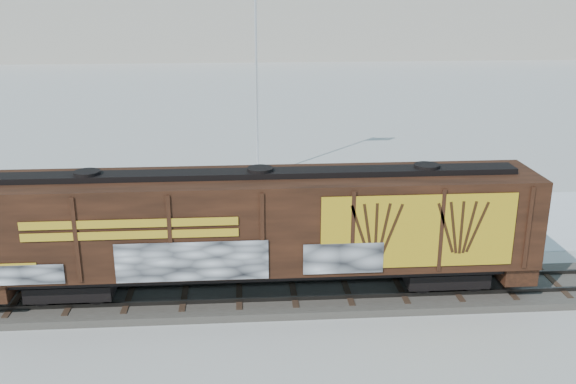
{
  "coord_description": "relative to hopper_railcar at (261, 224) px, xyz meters",
  "views": [
    {
      "loc": [
        -1.76,
        -21.39,
        11.13
      ],
      "look_at": [
        0.02,
        3.0,
        3.17
      ],
      "focal_mm": 40.0,
      "sensor_mm": 36.0,
      "label": 1
    }
  ],
  "objects": [
    {
      "name": "parking_strip",
      "position": [
        1.16,
        7.51,
        -2.94
      ],
      "size": [
        40.0,
        8.0,
        0.03
      ],
      "primitive_type": "cube",
      "color": "white",
      "rests_on": "ground"
    },
    {
      "name": "car_white",
      "position": [
        -2.71,
        7.15,
        -2.09
      ],
      "size": [
        5.36,
        2.78,
        1.68
      ],
      "primitive_type": "imported",
      "rotation": [
        0.0,
        0.0,
        1.37
      ],
      "color": "white",
      "rests_on": "parking_strip"
    },
    {
      "name": "hopper_railcar",
      "position": [
        0.0,
        0.0,
        0.0
      ],
      "size": [
        19.65,
        3.06,
        4.52
      ],
      "color": "black",
      "rests_on": "rail_track"
    },
    {
      "name": "rail_track",
      "position": [
        1.16,
        0.01,
        -2.81
      ],
      "size": [
        50.0,
        3.4,
        0.43
      ],
      "color": "#59544C",
      "rests_on": "ground"
    },
    {
      "name": "car_dark",
      "position": [
        4.13,
        6.0,
        -2.3
      ],
      "size": [
        4.53,
        2.25,
        1.27
      ],
      "primitive_type": "imported",
      "rotation": [
        0.0,
        0.0,
        1.46
      ],
      "color": "black",
      "rests_on": "parking_strip"
    },
    {
      "name": "car_silver",
      "position": [
        -9.05,
        7.29,
        -2.19
      ],
      "size": [
        4.4,
        1.96,
        1.47
      ],
      "primitive_type": "imported",
      "rotation": [
        0.0,
        0.0,
        1.62
      ],
      "color": "silver",
      "rests_on": "parking_strip"
    },
    {
      "name": "ground",
      "position": [
        1.16,
        0.01,
        -2.96
      ],
      "size": [
        500.0,
        500.0,
        0.0
      ],
      "primitive_type": "plane",
      "color": "white",
      "rests_on": "ground"
    },
    {
      "name": "flagpole",
      "position": [
        0.4,
        15.81,
        1.45
      ],
      "size": [
        2.3,
        0.9,
        11.87
      ],
      "color": "silver",
      "rests_on": "ground"
    }
  ]
}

